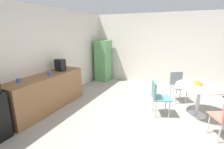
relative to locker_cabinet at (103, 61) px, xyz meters
name	(u,v)px	position (x,y,z in m)	size (l,w,h in m)	color
ground_plane	(153,124)	(-2.55, -2.55, -0.80)	(6.00, 6.00, 0.00)	#9E998E
wall_back	(45,56)	(-2.55, 0.45, 0.50)	(6.00, 0.10, 2.60)	silver
wall_side_right	(172,50)	(0.45, -2.55, 0.50)	(0.10, 6.00, 2.60)	silver
counter_block	(47,92)	(-2.92, 0.10, -0.35)	(2.19, 0.60, 0.90)	brown
locker_cabinet	(103,61)	(0.00, 0.00, 0.00)	(0.60, 0.50, 1.60)	#599959
round_table	(199,92)	(-1.73, -3.41, -0.19)	(1.06, 1.06, 0.76)	silver
chair_gray	(177,83)	(-0.93, -2.89, -0.28)	(0.58, 0.58, 0.83)	silver
chair_teal	(158,94)	(-2.07, -2.53, -0.28)	(0.54, 0.54, 0.83)	silver
fruit_bowl	(198,83)	(-1.69, -3.36, 0.00)	(0.21, 0.21, 0.11)	gold
mug_white	(18,80)	(-3.60, 0.17, 0.15)	(0.13, 0.08, 0.09)	#3F66BF
mug_green	(49,73)	(-2.85, 0.03, 0.15)	(0.13, 0.08, 0.09)	#3F66BF
coffee_maker	(60,65)	(-2.37, 0.10, 0.26)	(0.20, 0.24, 0.32)	black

